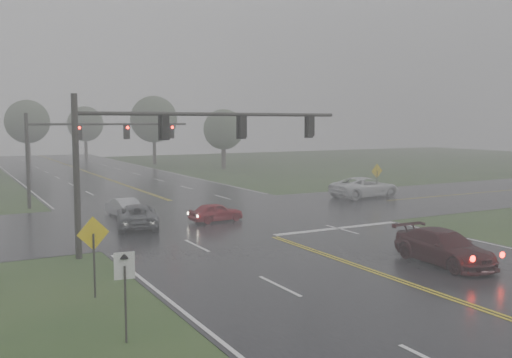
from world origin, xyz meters
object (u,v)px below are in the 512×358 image
pickup_white (365,197)px  signal_gantry_near (169,141)px  sedan_maroon (444,264)px  sedan_silver (123,217)px  signal_gantry_far (81,141)px  sedan_red (216,222)px  car_grey (137,227)px

pickup_white → signal_gantry_near: size_ratio=0.42×
sedan_maroon → sedan_silver: size_ratio=1.35×
signal_gantry_far → sedan_silver: bearing=-80.2°
sedan_maroon → pickup_white: bearing=63.2°
sedan_red → signal_gantry_near: bearing=133.7°
sedan_silver → signal_gantry_far: signal_gantry_far is taller
signal_gantry_near → signal_gantry_far: size_ratio=1.16×
sedan_maroon → signal_gantry_far: signal_gantry_far is taller
sedan_red → signal_gantry_near: (-5.10, -5.76, 5.25)m
sedan_silver → sedan_maroon: bearing=111.0°
sedan_silver → car_grey: bearing=81.7°
sedan_red → car_grey: 4.92m
sedan_red → sedan_silver: sedan_silver is taller
sedan_red → pickup_white: pickup_white is taller
sedan_red → signal_gantry_near: size_ratio=0.24×
sedan_maroon → pickup_white: (11.29, 19.07, 0.00)m
sedan_silver → pickup_white: 20.10m
sedan_silver → car_grey: (-0.34, -4.18, 0.00)m
sedan_maroon → car_grey: (-9.14, 14.91, 0.00)m
sedan_maroon → signal_gantry_near: (-9.34, 8.72, 5.25)m
sedan_maroon → pickup_white: pickup_white is taller
sedan_red → sedan_silver: 6.49m
pickup_white → sedan_silver: bearing=87.9°
sedan_silver → pickup_white: size_ratio=0.63×
car_grey → sedan_maroon: bearing=135.7°
signal_gantry_far → sedan_maroon: bearing=-68.9°
pickup_white → signal_gantry_far: 22.82m
sedan_silver → signal_gantry_far: 8.35m
sedan_maroon → car_grey: size_ratio=1.03×
signal_gantry_near → signal_gantry_far: bearing=92.1°
signal_gantry_far → pickup_white: bearing=-17.6°
sedan_red → sedan_silver: size_ratio=0.91×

